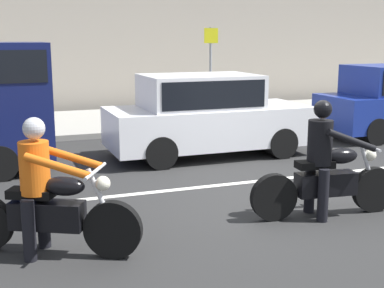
{
  "coord_description": "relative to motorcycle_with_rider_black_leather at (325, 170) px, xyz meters",
  "views": [
    {
      "loc": [
        -3.96,
        -7.03,
        2.48
      ],
      "look_at": [
        -1.37,
        -0.13,
        0.98
      ],
      "focal_mm": 49.26,
      "sensor_mm": 36.0,
      "label": 1
    }
  ],
  "objects": [
    {
      "name": "street_sign_post",
      "position": [
        1.92,
        8.81,
        1.06
      ],
      "size": [
        0.44,
        0.08,
        2.63
      ],
      "color": "gray",
      "rests_on": "sidewalk_slab"
    },
    {
      "name": "lane_marking_stripe",
      "position": [
        -0.94,
        1.94,
        -0.66
      ],
      "size": [
        18.0,
        0.14,
        0.01
      ],
      "primitive_type": "cube",
      "color": "silver",
      "rests_on": "ground_plane"
    },
    {
      "name": "sidewalk_slab",
      "position": [
        -0.27,
        9.04,
        -0.6
      ],
      "size": [
        40.0,
        4.4,
        0.14
      ],
      "primitive_type": "cube",
      "color": "#99968E",
      "rests_on": "ground_plane"
    },
    {
      "name": "ground_plane",
      "position": [
        -0.27,
        1.04,
        -0.67
      ],
      "size": [
        80.0,
        80.0,
        0.0
      ],
      "primitive_type": "plane",
      "color": "#282828"
    },
    {
      "name": "motorcycle_with_rider_orange_stripe",
      "position": [
        -3.78,
        -0.02,
        -0.01
      ],
      "size": [
        2.01,
        1.17,
        1.61
      ],
      "color": "black",
      "rests_on": "ground_plane"
    },
    {
      "name": "motorcycle_with_rider_black_leather",
      "position": [
        0.0,
        0.0,
        0.0
      ],
      "size": [
        2.21,
        0.71,
        1.65
      ],
      "color": "black",
      "rests_on": "ground_plane"
    },
    {
      "name": "parked_sedan_white",
      "position": [
        -0.12,
        4.18,
        0.21
      ],
      "size": [
        4.26,
        1.82,
        1.72
      ],
      "color": "silver",
      "rests_on": "ground_plane"
    }
  ]
}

